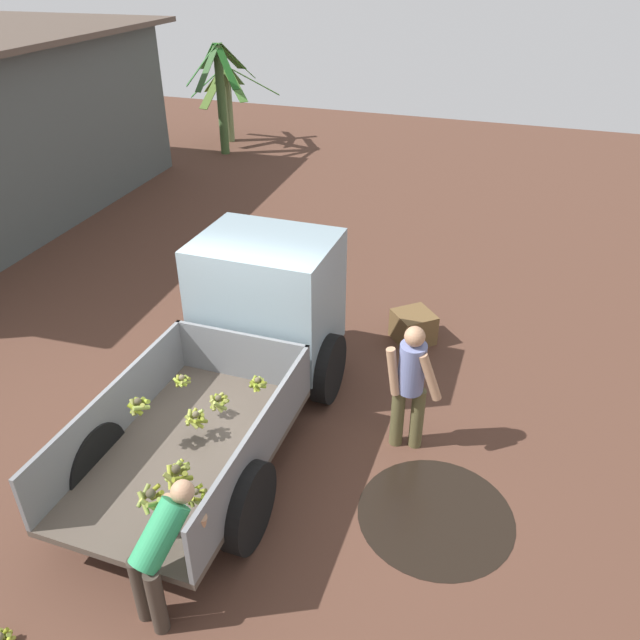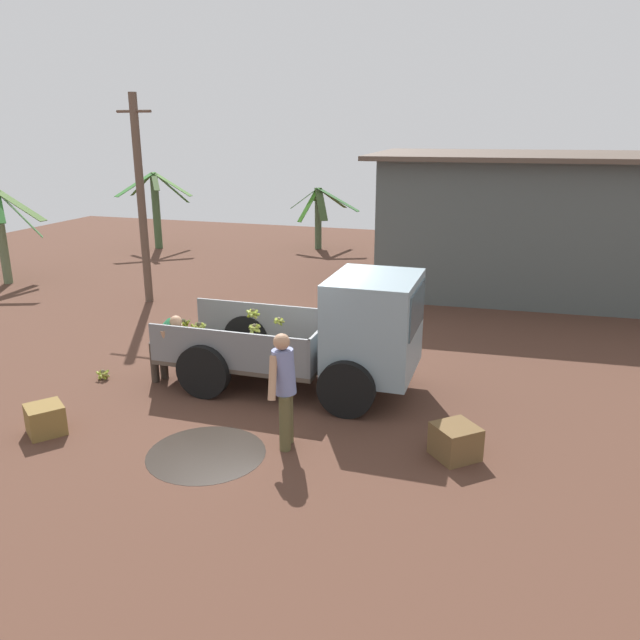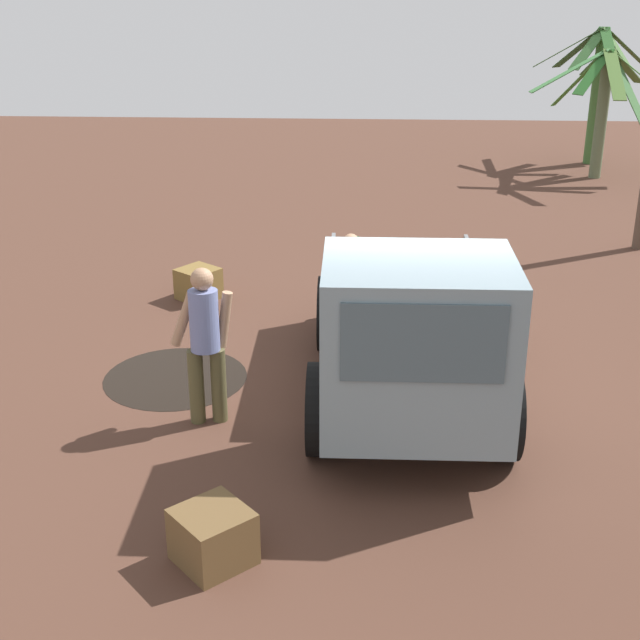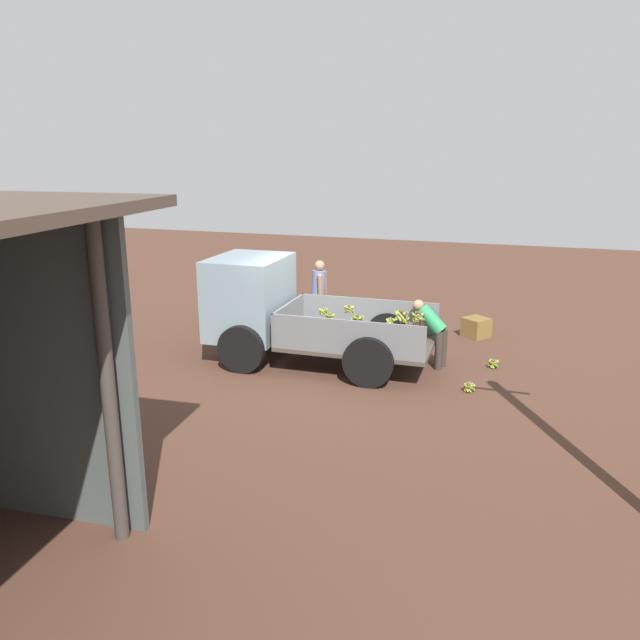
# 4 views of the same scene
# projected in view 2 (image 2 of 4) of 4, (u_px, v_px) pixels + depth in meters

# --- Properties ---
(ground) EXTENTS (36.00, 36.00, 0.00)m
(ground) POSITION_uv_depth(u_px,v_px,m) (290.00, 383.00, 11.40)
(ground) COLOR #4E3125
(mud_patch_0) EXTENTS (1.71, 1.71, 0.01)m
(mud_patch_0) POSITION_uv_depth(u_px,v_px,m) (206.00, 454.00, 8.94)
(mud_patch_0) COLOR black
(mud_patch_0) RESTS_ON ground
(cargo_truck) EXTENTS (4.54, 2.12, 2.13)m
(cargo_truck) POSITION_uv_depth(u_px,v_px,m) (346.00, 332.00, 10.71)
(cargo_truck) COLOR #4B4138
(cargo_truck) RESTS_ON ground
(warehouse_shed) EXTENTS (10.80, 6.79, 3.80)m
(warehouse_shed) POSITION_uv_depth(u_px,v_px,m) (582.00, 195.00, 17.22)
(warehouse_shed) COLOR #4A5250
(warehouse_shed) RESTS_ON ground
(utility_pole) EXTENTS (0.97, 0.21, 5.31)m
(utility_pole) POSITION_uv_depth(u_px,v_px,m) (141.00, 200.00, 16.02)
(utility_pole) COLOR brown
(utility_pole) RESTS_ON ground
(banana_palm_2) EXTENTS (3.02, 3.10, 2.79)m
(banana_palm_2) POSITION_uv_depth(u_px,v_px,m) (2.00, 230.00, 18.26)
(banana_palm_2) COLOR #5F6D4C
(banana_palm_2) RESTS_ON ground
(banana_palm_3) EXTENTS (2.68, 2.41, 2.32)m
(banana_palm_3) POSITION_uv_depth(u_px,v_px,m) (319.00, 215.00, 23.66)
(banana_palm_3) COLOR #4B6142
(banana_palm_3) RESTS_ON ground
(banana_palm_4) EXTENTS (2.48, 2.81, 2.88)m
(banana_palm_4) POSITION_uv_depth(u_px,v_px,m) (156.00, 207.00, 23.73)
(banana_palm_4) COLOR #3F5A37
(banana_palm_4) RESTS_ON ground
(person_foreground_visitor) EXTENTS (0.40, 0.70, 1.74)m
(person_foreground_visitor) POSITION_uv_depth(u_px,v_px,m) (284.00, 385.00, 8.89)
(person_foreground_visitor) COLOR brown
(person_foreground_visitor) RESTS_ON ground
(person_worker_loading) EXTENTS (0.75, 0.66, 1.33)m
(person_worker_loading) POSITION_uv_depth(u_px,v_px,m) (165.00, 342.00, 11.23)
(person_worker_loading) COLOR #382F27
(person_worker_loading) RESTS_ON ground
(banana_bunch_on_ground_0) EXTENTS (0.24, 0.24, 0.19)m
(banana_bunch_on_ground_0) POSITION_uv_depth(u_px,v_px,m) (161.00, 351.00, 12.76)
(banana_bunch_on_ground_0) COLOR brown
(banana_bunch_on_ground_0) RESTS_ON ground
(banana_bunch_on_ground_1) EXTENTS (0.22, 0.23, 0.19)m
(banana_bunch_on_ground_1) POSITION_uv_depth(u_px,v_px,m) (103.00, 374.00, 11.55)
(banana_bunch_on_ground_1) COLOR brown
(banana_bunch_on_ground_1) RESTS_ON ground
(wooden_crate_0) EXTENTS (0.72, 0.72, 0.46)m
(wooden_crate_0) POSITION_uv_depth(u_px,v_px,m) (45.00, 419.00, 9.48)
(wooden_crate_0) COLOR brown
(wooden_crate_0) RESTS_ON ground
(wooden_crate_1) EXTENTS (0.80, 0.80, 0.48)m
(wooden_crate_1) POSITION_uv_depth(u_px,v_px,m) (455.00, 441.00, 8.79)
(wooden_crate_1) COLOR brown
(wooden_crate_1) RESTS_ON ground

